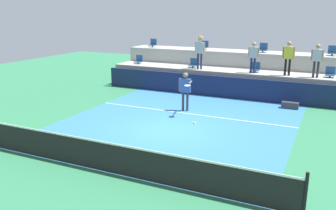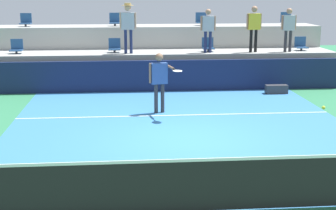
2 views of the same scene
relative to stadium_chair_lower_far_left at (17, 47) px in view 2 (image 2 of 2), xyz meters
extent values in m
plane|color=#2D754C|center=(5.34, -7.23, -1.46)|extent=(40.00, 40.00, 0.00)
cube|color=teal|center=(5.34, -6.23, -1.46)|extent=(9.00, 10.00, 0.01)
cube|color=white|center=(5.34, -4.83, -1.46)|extent=(9.00, 0.06, 0.00)
cube|color=black|center=(5.34, -11.23, -1.01)|extent=(10.40, 0.01, 0.87)
cube|color=white|center=(5.34, -11.23, -0.57)|extent=(10.40, 0.02, 0.05)
cube|color=#141E42|center=(5.34, -1.23, -0.91)|extent=(13.00, 0.16, 1.10)
cube|color=#9E9E99|center=(5.34, 0.07, -0.84)|extent=(13.00, 1.80, 1.25)
cube|color=#9E9E99|center=(5.34, 1.87, -0.41)|extent=(13.00, 1.80, 2.10)
cylinder|color=#2D2D33|center=(0.00, -0.08, -0.16)|extent=(0.08, 0.08, 0.10)
cube|color=navy|center=(0.00, -0.08, -0.09)|extent=(0.44, 0.40, 0.04)
cube|color=navy|center=(0.00, 0.10, 0.12)|extent=(0.44, 0.04, 0.38)
cylinder|color=#2D2D33|center=(3.57, -0.08, -0.16)|extent=(0.08, 0.08, 0.10)
cube|color=navy|center=(3.57, -0.08, -0.09)|extent=(0.44, 0.40, 0.04)
cube|color=navy|center=(3.57, 0.10, 0.12)|extent=(0.44, 0.04, 0.38)
cylinder|color=#2D2D33|center=(7.08, -0.08, -0.16)|extent=(0.08, 0.08, 0.10)
cube|color=navy|center=(7.08, -0.08, -0.09)|extent=(0.44, 0.40, 0.04)
cube|color=navy|center=(7.08, 0.10, 0.12)|extent=(0.44, 0.04, 0.38)
cylinder|color=#2D2D33|center=(10.69, -0.08, -0.16)|extent=(0.08, 0.08, 0.10)
cube|color=navy|center=(10.69, -0.08, -0.09)|extent=(0.44, 0.40, 0.04)
cube|color=navy|center=(10.69, 0.10, 0.12)|extent=(0.44, 0.04, 0.38)
cylinder|color=#2D2D33|center=(0.05, 1.72, 0.69)|extent=(0.08, 0.08, 0.10)
cube|color=navy|center=(0.05, 1.72, 0.76)|extent=(0.44, 0.40, 0.04)
cube|color=navy|center=(0.05, 1.90, 0.97)|extent=(0.44, 0.04, 0.38)
cylinder|color=#2D2D33|center=(3.57, 1.72, 0.69)|extent=(0.08, 0.08, 0.10)
cube|color=navy|center=(3.57, 1.72, 0.76)|extent=(0.44, 0.40, 0.04)
cube|color=navy|center=(3.57, 1.90, 0.97)|extent=(0.44, 0.04, 0.38)
cylinder|color=#2D2D33|center=(7.09, 1.72, 0.69)|extent=(0.08, 0.08, 0.10)
cube|color=navy|center=(7.09, 1.72, 0.76)|extent=(0.44, 0.40, 0.04)
cube|color=navy|center=(7.09, 1.90, 0.97)|extent=(0.44, 0.04, 0.38)
cylinder|color=#2D2D33|center=(10.66, 1.72, 0.69)|extent=(0.08, 0.08, 0.10)
cube|color=navy|center=(10.66, 1.72, 0.76)|extent=(0.44, 0.40, 0.04)
cube|color=navy|center=(10.66, 1.90, 0.97)|extent=(0.44, 0.04, 0.38)
cylinder|color=#2D2D33|center=(4.82, -4.47, -1.03)|extent=(0.13, 0.13, 0.86)
cylinder|color=#2D2D33|center=(5.01, -4.43, -1.03)|extent=(0.13, 0.13, 0.86)
cube|color=#2D4C8C|center=(4.91, -4.45, -0.30)|extent=(0.49, 0.26, 0.61)
sphere|color=#846047|center=(4.91, -4.45, 0.17)|extent=(0.27, 0.27, 0.23)
cylinder|color=#846047|center=(4.65, -4.50, -0.28)|extent=(0.08, 0.08, 0.58)
cylinder|color=#846047|center=(5.23, -4.66, -0.09)|extent=(0.17, 0.55, 0.07)
cylinder|color=black|center=(5.30, -5.03, -0.09)|extent=(0.08, 0.26, 0.04)
ellipsoid|color=silver|center=(5.35, -5.31, -0.09)|extent=(0.32, 0.36, 0.03)
cylinder|color=navy|center=(3.98, -0.37, 0.22)|extent=(0.12, 0.12, 0.87)
cylinder|color=navy|center=(4.18, -0.40, 0.22)|extent=(0.12, 0.12, 0.87)
cube|color=#B2B2B7|center=(4.08, -0.38, 0.96)|extent=(0.49, 0.23, 0.61)
sphere|color=tan|center=(4.08, -0.38, 1.43)|extent=(0.26, 0.26, 0.23)
cylinder|color=tan|center=(3.81, -0.35, 0.98)|extent=(0.08, 0.08, 0.58)
cylinder|color=tan|center=(4.35, -0.41, 0.98)|extent=(0.08, 0.08, 0.58)
cylinder|color=tan|center=(4.08, -0.38, 1.51)|extent=(0.47, 0.47, 0.01)
cylinder|color=tan|center=(4.08, -0.38, 1.56)|extent=(0.27, 0.27, 0.09)
cylinder|color=navy|center=(6.92, -0.38, 0.18)|extent=(0.12, 0.12, 0.78)
cylinder|color=navy|center=(7.10, -0.39, 0.18)|extent=(0.12, 0.12, 0.78)
cube|color=#B2B2B7|center=(7.01, -0.38, 0.85)|extent=(0.44, 0.21, 0.56)
sphere|color=#A87A5B|center=(7.01, -0.38, 1.27)|extent=(0.23, 0.23, 0.21)
cylinder|color=#A87A5B|center=(6.76, -0.37, 0.86)|extent=(0.07, 0.07, 0.52)
cylinder|color=#A87A5B|center=(7.25, -0.40, 0.86)|extent=(0.07, 0.07, 0.52)
cylinder|color=black|center=(8.63, -0.40, 0.20)|extent=(0.12, 0.12, 0.83)
cylinder|color=black|center=(8.82, -0.37, 0.20)|extent=(0.12, 0.12, 0.83)
cube|color=yellow|center=(8.72, -0.38, 0.91)|extent=(0.47, 0.23, 0.59)
sphere|color=#A87A5B|center=(8.72, -0.38, 1.37)|extent=(0.25, 0.25, 0.23)
cylinder|color=#A87A5B|center=(8.46, -0.42, 0.93)|extent=(0.08, 0.08, 0.56)
cylinder|color=#A87A5B|center=(8.98, -0.35, 0.93)|extent=(0.08, 0.08, 0.56)
cylinder|color=#2D2D33|center=(9.95, -0.38, 0.18)|extent=(0.11, 0.11, 0.79)
cylinder|color=#2D2D33|center=(10.13, -0.38, 0.18)|extent=(0.11, 0.11, 0.79)
cube|color=#B2B2B7|center=(10.04, -0.38, 0.86)|extent=(0.43, 0.18, 0.56)
sphere|color=#A87A5B|center=(10.04, -0.38, 1.29)|extent=(0.22, 0.22, 0.22)
cylinder|color=#A87A5B|center=(9.79, -0.38, 0.88)|extent=(0.07, 0.07, 0.53)
cylinder|color=#A87A5B|center=(10.29, -0.39, 0.88)|extent=(0.07, 0.07, 0.53)
sphere|color=#CCE033|center=(7.51, -10.13, -0.03)|extent=(0.07, 0.07, 0.07)
cube|color=#333338|center=(9.17, -2.04, -1.31)|extent=(0.76, 0.28, 0.30)
camera|label=1|loc=(10.78, -18.78, 2.97)|focal=37.94mm
camera|label=2|loc=(3.91, -18.71, 2.08)|focal=53.55mm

